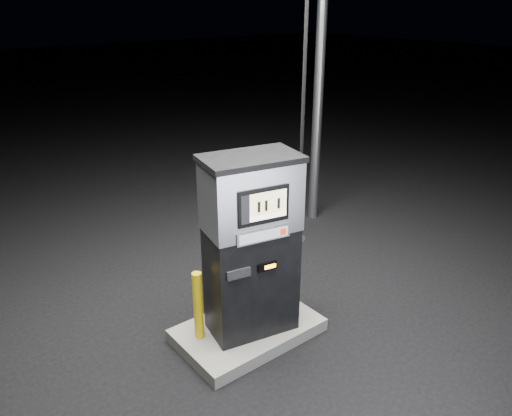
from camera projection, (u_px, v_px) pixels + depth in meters
ground at (248, 335)px, 5.81m from camera, size 80.00×80.00×0.00m
pump_island at (248, 330)px, 5.78m from camera, size 1.60×1.00×0.15m
fuel_dispenser at (252, 245)px, 5.32m from camera, size 1.17×0.80×4.22m
bollard_left at (198, 306)px, 5.40m from camera, size 0.14×0.14×0.81m
bollard_right at (292, 270)px, 6.06m from camera, size 0.13×0.13×0.84m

